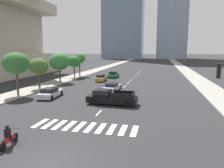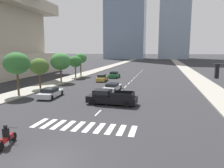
{
  "view_description": "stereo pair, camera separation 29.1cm",
  "coord_description": "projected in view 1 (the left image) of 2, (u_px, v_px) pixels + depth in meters",
  "views": [
    {
      "loc": [
        5.78,
        -9.78,
        6.14
      ],
      "look_at": [
        0.0,
        15.74,
        2.0
      ],
      "focal_mm": 33.75,
      "sensor_mm": 36.0,
      "label": 1
    },
    {
      "loc": [
        6.07,
        -9.71,
        6.14
      ],
      "look_at": [
        0.0,
        15.74,
        2.0
      ],
      "focal_mm": 33.75,
      "sensor_mm": 36.0,
      "label": 2
    }
  ],
  "objects": [
    {
      "name": "ground_plane",
      "position": [
        49.0,
        163.0,
        11.64
      ],
      "size": [
        800.0,
        800.0,
        0.0
      ],
      "primitive_type": "plane",
      "color": "#28282B"
    },
    {
      "name": "sidewalk_east",
      "position": [
        205.0,
        85.0,
        37.52
      ],
      "size": [
        4.0,
        260.0,
        0.15
      ],
      "primitive_type": "cube",
      "color": "gray",
      "rests_on": "ground"
    },
    {
      "name": "sidewalk_west",
      "position": [
        62.0,
        80.0,
        43.54
      ],
      "size": [
        4.0,
        260.0,
        0.15
      ],
      "primitive_type": "cube",
      "color": "gray",
      "rests_on": "ground"
    },
    {
      "name": "crosswalk_near",
      "position": [
        85.0,
        127.0,
        17.17
      ],
      "size": [
        8.55,
        2.32,
        0.01
      ],
      "color": "silver",
      "rests_on": "ground"
    },
    {
      "name": "lane_divider_center",
      "position": [
        131.0,
        80.0,
        44.15
      ],
      "size": [
        0.14,
        50.0,
        0.01
      ],
      "color": "silver",
      "rests_on": "ground"
    },
    {
      "name": "motorcycle_third",
      "position": [
        9.0,
        138.0,
        13.57
      ],
      "size": [
        0.71,
        2.1,
        1.49
      ],
      "rotation": [
        0.0,
        0.0,
        1.73
      ],
      "color": "black",
      "rests_on": "ground"
    },
    {
      "name": "pickup_truck",
      "position": [
        110.0,
        97.0,
        24.35
      ],
      "size": [
        5.85,
        2.26,
        1.67
      ],
      "rotation": [
        0.0,
        0.0,
        3.09
      ],
      "color": "black",
      "rests_on": "ground"
    },
    {
      "name": "sedan_green_0",
      "position": [
        113.0,
        75.0,
        48.57
      ],
      "size": [
        1.98,
        4.35,
        1.39
      ],
      "rotation": [
        0.0,
        0.0,
        1.54
      ],
      "color": "#1E6038",
      "rests_on": "ground"
    },
    {
      "name": "sedan_silver_1",
      "position": [
        50.0,
        93.0,
        27.91
      ],
      "size": [
        2.1,
        4.59,
        1.27
      ],
      "rotation": [
        0.0,
        0.0,
        1.63
      ],
      "color": "#B7BABF",
      "rests_on": "ground"
    },
    {
      "name": "sedan_gold_2",
      "position": [
        101.0,
        78.0,
        43.01
      ],
      "size": [
        2.15,
        4.49,
        1.37
      ],
      "rotation": [
        0.0,
        0.0,
        1.67
      ],
      "color": "#B28E38",
      "rests_on": "ground"
    },
    {
      "name": "sedan_silver_3",
      "position": [
        112.0,
        87.0,
        32.74
      ],
      "size": [
        2.16,
        4.85,
        1.17
      ],
      "rotation": [
        0.0,
        0.0,
        1.48
      ],
      "color": "#B7BABF",
      "rests_on": "ground"
    },
    {
      "name": "street_tree_nearest",
      "position": [
        16.0,
        63.0,
        28.13
      ],
      "size": [
        3.46,
        3.46,
        5.81
      ],
      "color": "#4C3823",
      "rests_on": "sidewalk_west"
    },
    {
      "name": "street_tree_second",
      "position": [
        39.0,
        66.0,
        33.37
      ],
      "size": [
        3.07,
        3.07,
        4.85
      ],
      "color": "#4C3823",
      "rests_on": "sidewalk_west"
    },
    {
      "name": "street_tree_third",
      "position": [
        60.0,
        61.0,
        40.31
      ],
      "size": [
        3.86,
        3.86,
        5.61
      ],
      "color": "#4C3823",
      "rests_on": "sidewalk_west"
    },
    {
      "name": "street_tree_fourth",
      "position": [
        74.0,
        62.0,
        47.17
      ],
      "size": [
        2.98,
        2.98,
        4.86
      ],
      "color": "#4C3823",
      "rests_on": "sidewalk_west"
    },
    {
      "name": "street_tree_fifth",
      "position": [
        79.0,
        58.0,
        50.21
      ],
      "size": [
        2.89,
        2.89,
        5.46
      ],
      "color": "#4C3823",
      "rests_on": "sidewalk_west"
    }
  ]
}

